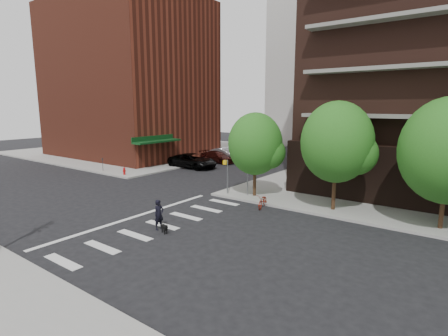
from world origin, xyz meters
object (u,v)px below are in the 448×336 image
object	(u,v)px
parked_car_silver	(225,155)
parked_car_black	(193,161)
fire_hydrant	(124,171)
scooter	(263,201)
parked_car_maroon	(217,157)
dog_walker	(159,215)

from	to	relation	value
parked_car_silver	parked_car_black	bearing A→B (deg)	-179.73
fire_hydrant	scooter	distance (m)	16.44
parked_car_black	parked_car_maroon	size ratio (longest dim) A/B	1.21
parked_car_maroon	parked_car_silver	bearing A→B (deg)	3.76
parked_car_maroon	parked_car_silver	world-z (taller)	parked_car_silver
fire_hydrant	parked_car_silver	distance (m)	13.82
parked_car_maroon	dog_walker	xyz separation A→B (m)	(11.57, -20.38, 0.16)
parked_car_silver	scooter	xyz separation A→B (m)	(14.09, -14.92, -0.34)
parked_car_maroon	dog_walker	bearing A→B (deg)	-146.66
fire_hydrant	dog_walker	distance (m)	16.21
parked_car_silver	scooter	size ratio (longest dim) A/B	2.74
parked_car_maroon	scooter	distance (m)	19.38
parked_car_black	parked_car_maroon	distance (m)	4.53
parked_car_black	scooter	size ratio (longest dim) A/B	3.21
fire_hydrant	dog_walker	bearing A→B (deg)	-31.13
parked_car_black	parked_car_maroon	bearing A→B (deg)	-1.16
parked_car_maroon	scooter	bearing A→B (deg)	-129.60
fire_hydrant	parked_car_black	world-z (taller)	parked_car_black
parked_car_maroon	fire_hydrant	bearing A→B (deg)	172.92
parked_car_silver	scooter	distance (m)	20.53
parked_car_black	parked_car_silver	distance (m)	6.15
fire_hydrant	parked_car_black	distance (m)	7.83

